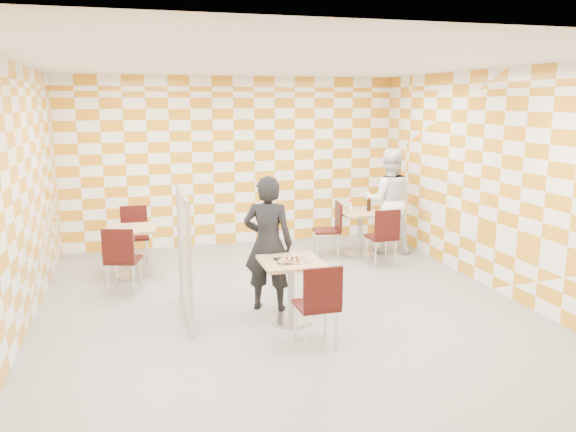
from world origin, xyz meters
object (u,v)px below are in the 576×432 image
object	(u,v)px
second_table	(360,226)
chair_main_front	(319,300)
soda_bottle	(369,205)
chair_empty_far	(135,230)
chair_second_side	(332,225)
man_white	(389,201)
empty_table	(132,244)
partition	(184,255)
man_dark	(268,244)
chair_empty_near	(121,255)
main_table	(291,280)
sport_bottle	(350,206)
chair_second_front	(384,233)

from	to	relation	value
second_table	chair_main_front	xyz separation A→B (m)	(-1.83, -3.31, 0.04)
chair_main_front	soda_bottle	bearing A→B (deg)	59.32
chair_empty_far	chair_main_front	bearing A→B (deg)	-64.34
chair_second_side	man_white	xyz separation A→B (m)	(1.04, 0.05, 0.35)
chair_main_front	empty_table	bearing A→B (deg)	121.33
partition	man_dark	world-z (taller)	man_dark
second_table	chair_empty_near	bearing A→B (deg)	-165.86
partition	main_table	bearing A→B (deg)	-20.47
main_table	second_table	size ratio (longest dim) A/B	1.00
chair_empty_far	sport_bottle	world-z (taller)	sport_bottle
chair_main_front	man_white	xyz separation A→B (m)	(2.38, 3.40, 0.35)
partition	sport_bottle	size ratio (longest dim) A/B	7.75
sport_bottle	chair_main_front	bearing A→B (deg)	-116.20
empty_table	chair_empty_near	world-z (taller)	chair_empty_near
chair_empty_near	sport_bottle	distance (m)	3.84
second_table	partition	distance (m)	3.73
chair_empty_far	soda_bottle	bearing A→B (deg)	-6.81
empty_table	sport_bottle	bearing A→B (deg)	4.84
chair_second_side	soda_bottle	size ratio (longest dim) A/B	4.02
empty_table	chair_second_side	world-z (taller)	chair_second_side
sport_bottle	soda_bottle	size ratio (longest dim) A/B	0.87
empty_table	sport_bottle	xyz separation A→B (m)	(3.55, 0.30, 0.33)
man_white	chair_empty_far	bearing A→B (deg)	13.16
sport_bottle	man_white	bearing A→B (deg)	0.93
chair_main_front	man_dark	distance (m)	1.34
main_table	empty_table	world-z (taller)	same
chair_second_front	partition	bearing A→B (deg)	-156.92
second_table	man_white	world-z (taller)	man_white
chair_second_front	sport_bottle	bearing A→B (deg)	108.80
second_table	chair_second_front	xyz separation A→B (m)	(0.11, -0.70, 0.04)
man_dark	empty_table	bearing A→B (deg)	-23.55
chair_empty_far	man_white	distance (m)	4.25
second_table	chair_empty_far	size ratio (longest dim) A/B	0.81
chair_second_front	chair_empty_far	size ratio (longest dim) A/B	1.00
main_table	chair_second_front	bearing A→B (deg)	41.90
chair_second_front	chair_empty_far	distance (m)	3.96
second_table	man_dark	world-z (taller)	man_dark
chair_empty_far	man_white	world-z (taller)	man_white
man_white	soda_bottle	world-z (taller)	man_white
chair_second_front	sport_bottle	size ratio (longest dim) A/B	4.62
partition	empty_table	bearing A→B (deg)	108.49
chair_main_front	chair_second_side	distance (m)	3.61
chair_second_side	soda_bottle	distance (m)	0.73
sport_bottle	chair_second_front	bearing A→B (deg)	-71.20
partition	soda_bottle	world-z (taller)	partition
main_table	chair_empty_near	world-z (taller)	chair_empty_near
sport_bottle	second_table	bearing A→B (deg)	-27.12
chair_second_side	chair_empty_near	xyz separation A→B (m)	(-3.35, -1.01, 0.00)
man_white	soda_bottle	bearing A→B (deg)	24.75
second_table	man_dark	distance (m)	2.91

